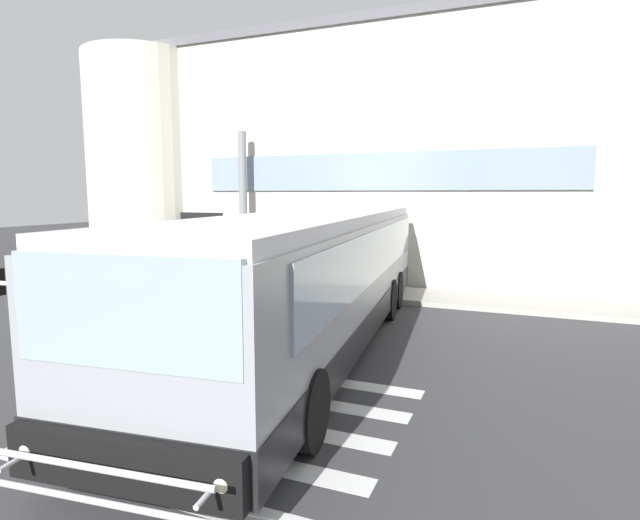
{
  "coord_description": "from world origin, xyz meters",
  "views": [
    {
      "loc": [
        5.56,
        -9.92,
        3.08
      ],
      "look_at": [
        0.97,
        1.3,
        1.5
      ],
      "focal_mm": 28.44,
      "sensor_mm": 36.0,
      "label": 1
    }
  ],
  "objects_px": {
    "passenger_by_doorway": "(274,255)",
    "bus_main_foreground": "(312,282)",
    "passenger_at_curb_edge": "(315,256)",
    "passenger_near_column": "(250,256)",
    "entry_support_column": "(243,206)"
  },
  "relations": [
    {
      "from": "passenger_near_column",
      "to": "passenger_at_curb_edge",
      "type": "height_order",
      "value": "same"
    },
    {
      "from": "bus_main_foreground",
      "to": "passenger_by_doorway",
      "type": "xyz_separation_m",
      "value": [
        -3.59,
        5.3,
        -0.22
      ]
    },
    {
      "from": "passenger_by_doorway",
      "to": "passenger_at_curb_edge",
      "type": "bearing_deg",
      "value": 27.34
    },
    {
      "from": "entry_support_column",
      "to": "passenger_by_doorway",
      "type": "relative_size",
      "value": 3.02
    },
    {
      "from": "entry_support_column",
      "to": "passenger_near_column",
      "type": "bearing_deg",
      "value": -49.74
    },
    {
      "from": "entry_support_column",
      "to": "passenger_at_curb_edge",
      "type": "relative_size",
      "value": 3.02
    },
    {
      "from": "bus_main_foreground",
      "to": "passenger_near_column",
      "type": "relative_size",
      "value": 7.4
    },
    {
      "from": "passenger_by_doorway",
      "to": "passenger_near_column",
      "type": "bearing_deg",
      "value": -171.0
    },
    {
      "from": "passenger_near_column",
      "to": "bus_main_foreground",
      "type": "bearing_deg",
      "value": -49.6
    },
    {
      "from": "entry_support_column",
      "to": "bus_main_foreground",
      "type": "height_order",
      "value": "entry_support_column"
    },
    {
      "from": "bus_main_foreground",
      "to": "passenger_near_column",
      "type": "xyz_separation_m",
      "value": [
        -4.4,
        5.17,
        -0.26
      ]
    },
    {
      "from": "passenger_near_column",
      "to": "passenger_by_doorway",
      "type": "xyz_separation_m",
      "value": [
        0.82,
        0.13,
        0.03
      ]
    },
    {
      "from": "passenger_by_doorway",
      "to": "bus_main_foreground",
      "type": "bearing_deg",
      "value": -55.94
    },
    {
      "from": "entry_support_column",
      "to": "passenger_at_curb_edge",
      "type": "height_order",
      "value": "entry_support_column"
    },
    {
      "from": "passenger_by_doorway",
      "to": "passenger_at_curb_edge",
      "type": "distance_m",
      "value": 1.32
    }
  ]
}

